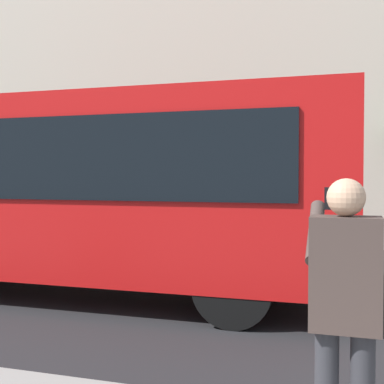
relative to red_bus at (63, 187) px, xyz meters
name	(u,v)px	position (x,y,z in m)	size (l,w,h in m)	color
ground_plane	(319,309)	(-3.98, -0.13, -1.68)	(60.00, 60.00, 0.00)	#232326
building_facade_far	(338,19)	(-3.99, -6.92, 4.30)	(28.00, 1.55, 12.00)	beige
red_bus	(63,187)	(0.00, 0.00, 0.00)	(9.05, 2.54, 3.08)	red
pedestrian_photographer	(346,301)	(-4.38, 4.12, -0.54)	(0.53, 0.52, 1.70)	#2D2D33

